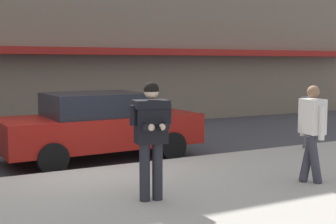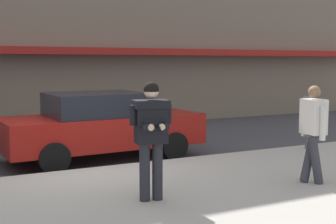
# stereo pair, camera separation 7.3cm
# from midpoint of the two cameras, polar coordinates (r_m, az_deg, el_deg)

# --- Properties ---
(ground_plane) EXTENTS (80.00, 80.00, 0.00)m
(ground_plane) POSITION_cam_midpoint_polar(r_m,az_deg,el_deg) (9.68, -10.98, -7.35)
(ground_plane) COLOR #3D3D42
(sidewalk) EXTENTS (32.00, 5.30, 0.14)m
(sidewalk) POSITION_cam_midpoint_polar(r_m,az_deg,el_deg) (7.51, 2.99, -10.63)
(sidewalk) COLOR #A8A399
(sidewalk) RESTS_ON ground
(curb_paint_line) EXTENTS (28.00, 0.12, 0.01)m
(curb_paint_line) POSITION_cam_midpoint_polar(r_m,az_deg,el_deg) (10.05, -5.56, -6.75)
(curb_paint_line) COLOR silver
(curb_paint_line) RESTS_ON ground
(parked_sedan_mid) EXTENTS (4.58, 2.08, 1.54)m
(parked_sedan_mid) POSITION_cam_midpoint_polar(r_m,az_deg,el_deg) (10.82, -8.55, -1.62)
(parked_sedan_mid) COLOR maroon
(parked_sedan_mid) RESTS_ON ground
(man_texting_on_phone) EXTENTS (0.64, 0.62, 1.81)m
(man_texting_on_phone) POSITION_cam_midpoint_polar(r_m,az_deg,el_deg) (6.99, -2.37, -1.96)
(man_texting_on_phone) COLOR #23232B
(man_texting_on_phone) RESTS_ON sidewalk
(pedestrian_in_light_coat) EXTENTS (0.36, 0.60, 1.70)m
(pedestrian_in_light_coat) POSITION_cam_midpoint_polar(r_m,az_deg,el_deg) (8.43, 16.91, -1.84)
(pedestrian_in_light_coat) COLOR #33333D
(pedestrian_in_light_coat) RESTS_ON sidewalk
(parking_meter) EXTENTS (0.12, 0.18, 1.27)m
(parking_meter) POSITION_cam_midpoint_polar(r_m,az_deg,el_deg) (11.80, 16.19, -0.29)
(parking_meter) COLOR #4C4C51
(parking_meter) RESTS_ON sidewalk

